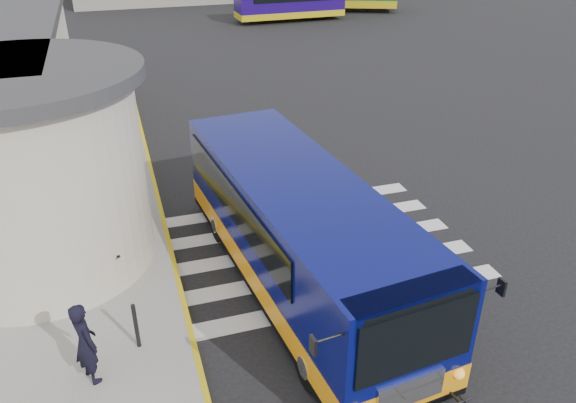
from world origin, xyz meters
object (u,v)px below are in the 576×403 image
object	(u,v)px
transit_bus	(299,236)
pedestrian_b	(114,253)
far_bus_a	(290,2)
pedestrian_a	(85,343)
bollard	(136,326)

from	to	relation	value
transit_bus	pedestrian_b	xyz separation A→B (m)	(-4.08, 1.10, -0.32)
far_bus_a	transit_bus	bearing A→B (deg)	160.95
pedestrian_a	bollard	xyz separation A→B (m)	(0.90, 0.61, -0.34)
pedestrian_a	pedestrian_b	size ratio (longest dim) A/B	1.01
pedestrian_b	bollard	world-z (taller)	pedestrian_b
pedestrian_b	far_bus_a	world-z (taller)	far_bus_a
transit_bus	bollard	size ratio (longest dim) A/B	9.63
bollard	far_bus_a	bearing A→B (deg)	67.20
far_bus_a	bollard	bearing A→B (deg)	155.64
far_bus_a	pedestrian_b	bearing A→B (deg)	153.67
transit_bus	pedestrian_a	distance (m)	5.04
transit_bus	far_bus_a	bearing A→B (deg)	66.69
bollard	far_bus_a	world-z (taller)	far_bus_a
far_bus_a	pedestrian_a	bearing A→B (deg)	154.70
pedestrian_a	far_bus_a	size ratio (longest dim) A/B	0.21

